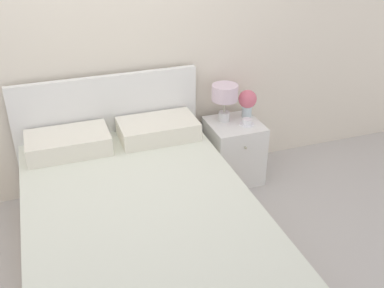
% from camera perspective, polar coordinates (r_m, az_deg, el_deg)
% --- Properties ---
extents(ground_plane, '(12.00, 12.00, 0.00)m').
position_cam_1_polar(ground_plane, '(3.94, -9.80, -4.97)').
color(ground_plane, '#BCB7B2').
extents(wall_back, '(8.00, 0.06, 2.60)m').
position_cam_1_polar(wall_back, '(3.47, -11.83, 13.87)').
color(wall_back, silver).
rests_on(wall_back, ground_plane).
extents(bed, '(1.45, 2.14, 0.98)m').
position_cam_1_polar(bed, '(2.97, -6.60, -10.61)').
color(bed, tan).
rests_on(bed, ground_plane).
extents(nightstand, '(0.43, 0.45, 0.52)m').
position_cam_1_polar(nightstand, '(3.85, 5.28, -0.86)').
color(nightstand, white).
rests_on(nightstand, ground_plane).
extents(table_lamp, '(0.21, 0.21, 0.31)m').
position_cam_1_polar(table_lamp, '(3.68, 4.19, 6.22)').
color(table_lamp, white).
rests_on(table_lamp, nightstand).
extents(flower_vase, '(0.15, 0.15, 0.24)m').
position_cam_1_polar(flower_vase, '(3.80, 7.09, 5.41)').
color(flower_vase, silver).
rests_on(flower_vase, nightstand).
extents(teacup, '(0.12, 0.12, 0.05)m').
position_cam_1_polar(teacup, '(3.71, 7.00, 2.77)').
color(teacup, white).
rests_on(teacup, nightstand).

